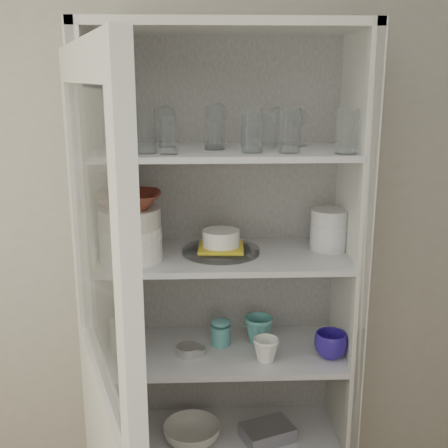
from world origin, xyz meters
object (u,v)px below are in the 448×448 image
(grey_bowl_stack, at_px, (329,230))
(cream_dish, at_px, (192,433))
(goblet_0, at_px, (166,124))
(goblet_1, at_px, (218,123))
(plate_stack_front, at_px, (131,244))
(plate_stack_back, at_px, (119,237))
(terracotta_bowl, at_px, (129,200))
(yellow_trivet, at_px, (221,247))
(tin_box, at_px, (267,432))
(pantry_cabinet, at_px, (223,323))
(goblet_3, at_px, (300,126))
(mug_blue, at_px, (331,345))
(mug_white, at_px, (266,350))
(cream_bowl, at_px, (129,218))
(white_ramekin, at_px, (221,238))
(white_canister, at_px, (123,335))
(measuring_cups, at_px, (188,350))
(glass_platter, at_px, (221,251))
(mug_teal, at_px, (259,330))
(goblet_2, at_px, (278,124))
(teal_jar, at_px, (221,333))

(grey_bowl_stack, xyz_separation_m, cream_dish, (-0.54, -0.07, -0.84))
(goblet_0, xyz_separation_m, grey_bowl_stack, (0.62, -0.04, -0.40))
(goblet_0, xyz_separation_m, cream_dish, (0.08, -0.11, -1.25))
(goblet_1, xyz_separation_m, plate_stack_front, (-0.33, -0.14, -0.43))
(goblet_1, distance_m, plate_stack_back, 0.59)
(goblet_0, bearing_deg, terracotta_bowl, -132.35)
(goblet_0, bearing_deg, yellow_trivet, -19.99)
(tin_box, bearing_deg, pantry_cabinet, 150.85)
(goblet_3, distance_m, tin_box, 1.25)
(mug_blue, distance_m, mug_white, 0.26)
(pantry_cabinet, relative_size, plate_stack_back, 10.53)
(terracotta_bowl, relative_size, grey_bowl_stack, 1.47)
(goblet_3, xyz_separation_m, yellow_trivet, (-0.30, -0.07, -0.45))
(cream_bowl, xyz_separation_m, grey_bowl_stack, (0.76, 0.10, -0.08))
(white_ramekin, bearing_deg, yellow_trivet, 0.00)
(goblet_1, bearing_deg, terracotta_bowl, -156.30)
(white_canister, height_order, cream_dish, white_canister)
(white_ramekin, xyz_separation_m, mug_blue, (0.42, -0.09, -0.41))
(plate_stack_front, xyz_separation_m, measuring_cups, (0.20, 0.02, -0.44))
(pantry_cabinet, distance_m, glass_platter, 0.34)
(yellow_trivet, bearing_deg, goblet_3, 13.29)
(plate_stack_back, height_order, grey_bowl_stack, grey_bowl_stack)
(terracotta_bowl, bearing_deg, mug_teal, 13.80)
(tin_box, bearing_deg, cream_bowl, -175.97)
(plate_stack_back, distance_m, white_ramekin, 0.41)
(glass_platter, bearing_deg, mug_white, -34.24)
(cream_bowl, bearing_deg, yellow_trivet, 12.26)
(cream_bowl, relative_size, cream_dish, 0.96)
(goblet_0, relative_size, white_ramekin, 1.17)
(terracotta_bowl, bearing_deg, mug_blue, -1.36)
(mug_teal, distance_m, cream_dish, 0.51)
(measuring_cups, xyz_separation_m, cream_dish, (0.01, 0.01, -0.38))
(goblet_1, xyz_separation_m, mug_blue, (0.43, -0.16, -0.84))
(goblet_2, height_order, plate_stack_back, goblet_2)
(goblet_2, xyz_separation_m, mug_teal, (-0.07, -0.08, -0.82))
(goblet_3, bearing_deg, plate_stack_front, -167.26)
(terracotta_bowl, xyz_separation_m, teal_jar, (0.33, 0.11, -0.58))
(cream_bowl, relative_size, tin_box, 1.12)
(pantry_cabinet, distance_m, goblet_1, 0.81)
(goblet_1, bearing_deg, glass_platter, -83.14)
(plate_stack_back, relative_size, white_ramekin, 1.40)
(teal_jar, bearing_deg, white_ramekin, -88.08)
(cream_bowl, bearing_deg, plate_stack_front, 0.00)
(teal_jar, bearing_deg, pantry_cabinet, 67.80)
(glass_platter, xyz_separation_m, mug_blue, (0.42, -0.09, -0.36))
(mug_teal, bearing_deg, goblet_3, 29.72)
(glass_platter, distance_m, yellow_trivet, 0.01)
(goblet_0, distance_m, goblet_3, 0.50)
(grey_bowl_stack, bearing_deg, pantry_cabinet, 175.47)
(cream_bowl, xyz_separation_m, cream_dish, (0.21, 0.03, -0.92))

